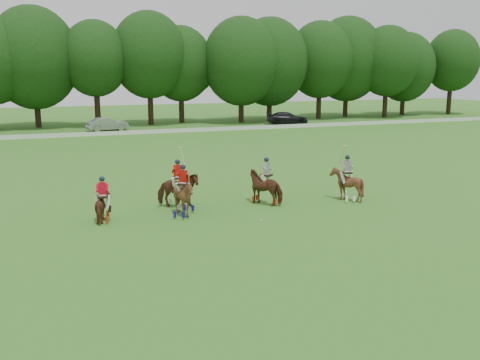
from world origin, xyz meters
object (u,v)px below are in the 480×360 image
object	(u,v)px
car_right	(287,118)
polo_stripe_a	(266,187)
car_mid	(107,124)
polo_red_b	(178,190)
polo_red_a	(103,206)
polo_stripe_b	(346,184)
polo_red_c	(184,197)
polo_ball	(261,220)

from	to	relation	value
car_right	polo_stripe_a	distance (m)	42.88
car_mid	polo_red_b	distance (m)	37.38
polo_red_a	polo_red_b	xyz separation A→B (m)	(3.81, 1.17, 0.17)
polo_stripe_b	car_right	bearing A→B (deg)	68.47
car_right	polo_red_c	distance (m)	45.82
polo_red_a	polo_stripe_a	distance (m)	8.29
car_mid	polo_stripe_a	size ratio (longest dim) A/B	1.93
car_right	polo_red_b	xyz separation A→B (m)	(-24.12, -37.36, 0.13)
polo_red_c	car_right	bearing A→B (deg)	58.05
polo_red_c	polo_ball	size ratio (longest dim) A/B	27.43
car_mid	polo_ball	bearing A→B (deg)	171.03
polo_red_b	polo_ball	bearing A→B (deg)	-51.73
polo_red_b	polo_ball	size ratio (longest dim) A/B	33.44
polo_red_c	polo_ball	bearing A→B (deg)	-35.73
polo_red_b	polo_stripe_b	bearing A→B (deg)	-10.09
polo_red_c	polo_ball	xyz separation A→B (m)	(3.05, -2.20, -0.86)
polo_stripe_a	polo_ball	world-z (taller)	polo_stripe_a
car_mid	polo_stripe_a	xyz separation A→B (m)	(3.24, -38.12, 0.12)
polo_red_b	polo_stripe_a	world-z (taller)	polo_red_b
polo_red_a	polo_stripe_b	bearing A→B (deg)	-1.77
car_right	polo_stripe_b	size ratio (longest dim) A/B	1.80
polo_red_a	polo_stripe_b	distance (m)	12.59
polo_ball	polo_red_a	bearing A→B (deg)	159.35
polo_red_c	polo_ball	world-z (taller)	polo_red_c
car_right	polo_red_b	distance (m)	44.47
car_right	polo_stripe_a	xyz separation A→B (m)	(-19.65, -38.12, 0.12)
polo_ball	polo_red_c	bearing A→B (deg)	144.27
polo_red_a	car_mid	bearing A→B (deg)	82.54
car_mid	polo_red_b	xyz separation A→B (m)	(-1.23, -37.36, 0.13)
car_right	polo_red_c	size ratio (longest dim) A/B	2.16
car_right	polo_red_a	xyz separation A→B (m)	(-27.94, -38.53, -0.04)
polo_red_c	polo_red_b	bearing A→B (deg)	85.34
polo_red_b	polo_stripe_a	bearing A→B (deg)	-9.57
polo_red_b	polo_ball	xyz separation A→B (m)	(2.93, -3.71, -0.86)
car_mid	polo_red_a	bearing A→B (deg)	161.20
polo_red_a	polo_red_c	world-z (taller)	polo_red_c
polo_red_b	polo_stripe_a	distance (m)	4.53
car_mid	polo_red_c	size ratio (longest dim) A/B	1.90
car_mid	polo_stripe_b	bearing A→B (deg)	179.62
polo_ball	polo_stripe_b	bearing A→B (deg)	20.26
polo_red_b	polo_stripe_a	size ratio (longest dim) A/B	1.24
car_right	polo_ball	world-z (taller)	car_right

